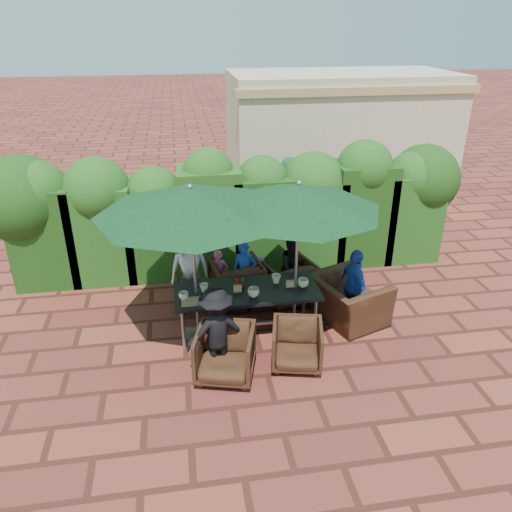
{
  "coord_description": "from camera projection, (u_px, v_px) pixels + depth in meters",
  "views": [
    {
      "loc": [
        -1.05,
        -6.58,
        4.53
      ],
      "look_at": [
        0.08,
        0.4,
        1.13
      ],
      "focal_mm": 35.0,
      "sensor_mm": 36.0,
      "label": 1
    }
  ],
  "objects": [
    {
      "name": "dining_table",
      "position": [
        247.0,
        294.0,
        7.68
      ],
      "size": [
        2.21,
        0.9,
        0.75
      ],
      "color": "black",
      "rests_on": "ground"
    },
    {
      "name": "cup_a",
      "position": [
        184.0,
        296.0,
        7.37
      ],
      "size": [
        0.15,
        0.15,
        0.12
      ],
      "primitive_type": "imported",
      "color": "beige",
      "rests_on": "dining_table"
    },
    {
      "name": "chair_far_left",
      "position": [
        196.0,
        286.0,
        8.55
      ],
      "size": [
        0.69,
        0.65,
        0.71
      ],
      "primitive_type": "imported",
      "rotation": [
        0.0,
        0.0,
        3.13
      ],
      "color": "black",
      "rests_on": "ground"
    },
    {
      "name": "cup_b",
      "position": [
        204.0,
        288.0,
        7.58
      ],
      "size": [
        0.13,
        0.13,
        0.13
      ],
      "primitive_type": "imported",
      "color": "beige",
      "rests_on": "dining_table"
    },
    {
      "name": "umbrella_left",
      "position": [
        191.0,
        201.0,
        6.95
      ],
      "size": [
        2.75,
        2.75,
        2.46
      ],
      "color": "gray",
      "rests_on": "ground"
    },
    {
      "name": "cup_d",
      "position": [
        276.0,
        279.0,
        7.83
      ],
      "size": [
        0.15,
        0.15,
        0.14
      ],
      "primitive_type": "imported",
      "color": "beige",
      "rests_on": "dining_table"
    },
    {
      "name": "ground",
      "position": [
        255.0,
        331.0,
        7.97
      ],
      "size": [
        80.0,
        80.0,
        0.0
      ],
      "primitive_type": "plane",
      "color": "brown",
      "rests_on": "ground"
    },
    {
      "name": "adult_far_left",
      "position": [
        190.0,
        268.0,
        8.49
      ],
      "size": [
        0.67,
        0.42,
        1.33
      ],
      "primitive_type": "imported",
      "rotation": [
        0.0,
        0.0,
        -0.04
      ],
      "color": "silver",
      "rests_on": "ground"
    },
    {
      "name": "adult_end_right",
      "position": [
        354.0,
        287.0,
        7.98
      ],
      "size": [
        0.49,
        0.8,
        1.27
      ],
      "primitive_type": "imported",
      "rotation": [
        0.0,
        0.0,
        1.74
      ],
      "color": "#1F46AA",
      "rests_on": "ground"
    },
    {
      "name": "cup_e",
      "position": [
        303.0,
        283.0,
        7.71
      ],
      "size": [
        0.17,
        0.17,
        0.13
      ],
      "primitive_type": "imported",
      "color": "beige",
      "rests_on": "dining_table"
    },
    {
      "name": "adult_near_left",
      "position": [
        216.0,
        331.0,
        6.82
      ],
      "size": [
        0.9,
        0.56,
        1.3
      ],
      "primitive_type": "imported",
      "rotation": [
        0.0,
        0.0,
        3.36
      ],
      "color": "black",
      "rests_on": "ground"
    },
    {
      "name": "chair_end_right",
      "position": [
        349.0,
        293.0,
        8.06
      ],
      "size": [
        1.09,
        1.33,
        1.0
      ],
      "primitive_type": "imported",
      "rotation": [
        0.0,
        0.0,
        1.92
      ],
      "color": "black",
      "rests_on": "ground"
    },
    {
      "name": "hedge_wall",
      "position": [
        227.0,
        205.0,
        9.44
      ],
      "size": [
        9.1,
        1.6,
        2.46
      ],
      "color": "#18370F",
      "rests_on": "ground"
    },
    {
      "name": "ketchup_bottle",
      "position": [
        237.0,
        284.0,
        7.64
      ],
      "size": [
        0.04,
        0.04,
        0.17
      ],
      "primitive_type": "cylinder",
      "color": "#B20C0A",
      "rests_on": "dining_table"
    },
    {
      "name": "serving_tray",
      "position": [
        193.0,
        301.0,
        7.32
      ],
      "size": [
        0.35,
        0.25,
        0.02
      ],
      "primitive_type": "cube",
      "color": "#A87C51",
      "rests_on": "dining_table"
    },
    {
      "name": "chair_far_right",
      "position": [
        288.0,
        279.0,
        8.69
      ],
      "size": [
        0.98,
        0.95,
        0.82
      ],
      "primitive_type": "imported",
      "rotation": [
        0.0,
        0.0,
        3.43
      ],
      "color": "black",
      "rests_on": "ground"
    },
    {
      "name": "pedestrian_c",
      "position": [
        366.0,
        187.0,
        11.82
      ],
      "size": [
        1.25,
        0.97,
        1.78
      ],
      "primitive_type": "imported",
      "rotation": [
        0.0,
        0.0,
        2.68
      ],
      "color": "#94959C",
      "rests_on": "ground"
    },
    {
      "name": "pedestrian_a",
      "position": [
        289.0,
        192.0,
        11.63
      ],
      "size": [
        1.63,
        0.75,
        1.68
      ],
      "primitive_type": "imported",
      "rotation": [
        0.0,
        0.0,
        3.02
      ],
      "color": "#2A9A52",
      "rests_on": "ground"
    },
    {
      "name": "cup_c",
      "position": [
        253.0,
        292.0,
        7.44
      ],
      "size": [
        0.18,
        0.18,
        0.14
      ],
      "primitive_type": "imported",
      "color": "beige",
      "rests_on": "dining_table"
    },
    {
      "name": "adult_far_right",
      "position": [
        293.0,
        268.0,
        8.68
      ],
      "size": [
        0.64,
        0.52,
        1.16
      ],
      "primitive_type": "imported",
      "rotation": [
        0.0,
        0.0,
        0.37
      ],
      "color": "black",
      "rests_on": "ground"
    },
    {
      "name": "adult_far_mid",
      "position": [
        245.0,
        273.0,
        8.54
      ],
      "size": [
        0.46,
        0.4,
        1.14
      ],
      "primitive_type": "imported",
      "rotation": [
        0.0,
        0.0,
        -0.17
      ],
      "color": "#1F46AA",
      "rests_on": "ground"
    },
    {
      "name": "child_right",
      "position": [
        261.0,
        277.0,
        8.78
      ],
      "size": [
        0.33,
        0.3,
        0.77
      ],
      "primitive_type": "imported",
      "rotation": [
        0.0,
        0.0,
        0.3
      ],
      "color": "purple",
      "rests_on": "ground"
    },
    {
      "name": "umbrella_right",
      "position": [
        299.0,
        197.0,
        7.1
      ],
      "size": [
        2.44,
        2.44,
        2.46
      ],
      "color": "gray",
      "rests_on": "ground"
    },
    {
      "name": "sauce_bottle",
      "position": [
        243.0,
        283.0,
        7.68
      ],
      "size": [
        0.04,
        0.04,
        0.17
      ],
      "primitive_type": "cylinder",
      "color": "#4C230C",
      "rests_on": "dining_table"
    },
    {
      "name": "number_block_right",
      "position": [
        290.0,
        284.0,
        7.72
      ],
      "size": [
        0.12,
        0.06,
        0.1
      ],
      "primitive_type": "cube",
      "color": "tan",
      "rests_on": "dining_table"
    },
    {
      "name": "chair_near_right",
      "position": [
        297.0,
        343.0,
        7.06
      ],
      "size": [
        0.83,
        0.79,
        0.72
      ],
      "primitive_type": "imported",
      "rotation": [
        0.0,
        0.0,
        -0.23
      ],
      "color": "black",
      "rests_on": "ground"
    },
    {
      "name": "number_block_left",
      "position": [
        238.0,
        288.0,
        7.58
      ],
      "size": [
        0.12,
        0.06,
        0.1
      ],
      "primitive_type": "cube",
      "color": "tan",
      "rests_on": "dining_table"
    },
    {
      "name": "chair_near_left",
      "position": [
        225.0,
        351.0,
        6.82
      ],
      "size": [
        0.94,
        0.9,
        0.8
      ],
      "primitive_type": "imported",
      "rotation": [
        0.0,
        0.0,
        -0.26
      ],
      "color": "black",
      "rests_on": "ground"
    },
    {
      "name": "pedestrian_b",
      "position": [
        337.0,
        189.0,
        12.02
      ],
      "size": [
        0.87,
        0.72,
        1.55
      ],
      "primitive_type": "imported",
      "rotation": [
        0.0,
        0.0,
        3.55
      ],
      "color": "#ED5385",
      "rests_on": "ground"
    },
    {
      "name": "child_left",
      "position": [
        219.0,
        275.0,
        8.72
      ],
      "size": [
        0.35,
        0.3,
        0.91
      ],
      "primitive_type": "imported",
      "rotation": [
        0.0,
        0.0,
        -0.11
      ],
      "color": "#ED5385",
      "rests_on": "ground"
    },
    {
      "name": "building",
      "position": [
        339.0,
        132.0,
        13.99
      ],
      "size": [
        6.2,
        3.08,
        3.2
      ],
      "color": "beige",
      "rests_on": "ground"
    },
    {
      "name": "chair_far_mid",
      "position": [
        237.0,
        279.0,
        8.63
      ],
      "size": [
        0.94,
        0.9,
        0.86
      ],
      "primitive_type": "imported",
      "rotation": [
        0.0,
        0.0,
        3.3
      ],
      "color": "black",
      "rests_on": "ground"
    }
  ]
}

